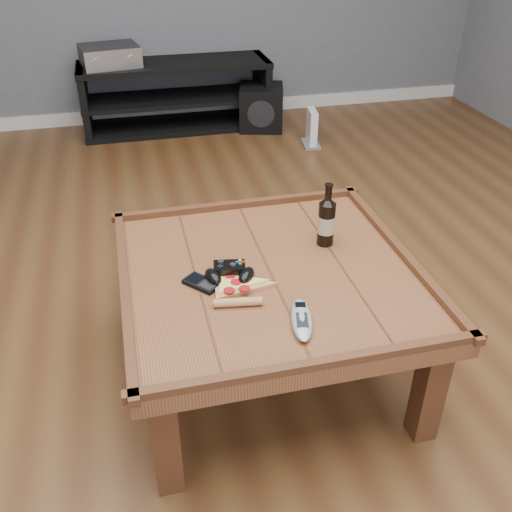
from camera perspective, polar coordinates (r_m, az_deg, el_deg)
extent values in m
plane|color=#4A2A15|center=(2.23, 1.21, -11.13)|extent=(6.00, 6.00, 0.00)
cube|color=silver|center=(4.80, -8.15, 14.11)|extent=(5.00, 0.02, 0.10)
cube|color=#5C311A|center=(1.96, 1.34, -2.22)|extent=(1.00, 1.00, 0.06)
cube|color=#452712|center=(1.76, -9.02, -17.81)|extent=(0.08, 0.08, 0.39)
cube|color=#452712|center=(1.95, 16.89, -12.78)|extent=(0.08, 0.08, 0.39)
cube|color=#452712|center=(2.39, -11.13, -2.40)|extent=(0.08, 0.08, 0.39)
cube|color=#452712|center=(2.54, 8.05, 0.14)|extent=(0.08, 0.08, 0.39)
cube|color=#452712|center=(2.35, -1.68, 5.20)|extent=(1.03, 0.03, 0.03)
cube|color=#452712|center=(1.58, 5.95, -10.72)|extent=(1.03, 0.03, 0.03)
cube|color=#452712|center=(2.10, 14.26, 0.58)|extent=(0.03, 1.03, 0.03)
cube|color=#452712|center=(1.89, -12.99, -3.08)|extent=(0.03, 1.03, 0.03)
cube|color=black|center=(4.46, -8.21, 18.43)|extent=(1.40, 0.45, 0.04)
cube|color=black|center=(4.52, -7.95, 15.36)|extent=(1.40, 0.45, 0.03)
cube|color=black|center=(4.59, -7.76, 12.86)|extent=(1.40, 0.45, 0.04)
cube|color=black|center=(4.50, -16.73, 14.53)|extent=(0.05, 0.44, 0.50)
cube|color=black|center=(4.63, 0.61, 16.31)|extent=(0.05, 0.44, 0.50)
cylinder|color=black|center=(2.07, 7.03, 3.20)|extent=(0.06, 0.06, 0.16)
cone|color=black|center=(2.03, 7.21, 5.56)|extent=(0.06, 0.06, 0.03)
cylinder|color=black|center=(2.02, 7.26, 6.30)|extent=(0.02, 0.02, 0.06)
cylinder|color=black|center=(2.00, 7.32, 7.06)|extent=(0.03, 0.03, 0.01)
cylinder|color=tan|center=(2.07, 7.03, 3.20)|extent=(0.06, 0.06, 0.07)
cube|color=black|center=(1.91, -2.68, -1.30)|extent=(0.12, 0.08, 0.04)
ellipsoid|color=black|center=(1.88, -4.32, -2.08)|extent=(0.06, 0.10, 0.04)
ellipsoid|color=black|center=(1.89, -0.96, -1.95)|extent=(0.09, 0.10, 0.04)
cylinder|color=black|center=(1.91, -3.55, -0.60)|extent=(0.02, 0.02, 0.01)
cylinder|color=black|center=(1.89, -2.32, -0.92)|extent=(0.02, 0.02, 0.01)
cylinder|color=yellow|center=(1.92, -1.63, -0.46)|extent=(0.01, 0.01, 0.01)
cylinder|color=red|center=(1.91, -1.31, -0.61)|extent=(0.01, 0.01, 0.01)
cylinder|color=#0C33CC|center=(1.91, -1.91, -0.63)|extent=(0.01, 0.01, 0.01)
cylinder|color=#0C9919|center=(1.90, -1.60, -0.79)|extent=(0.01, 0.01, 0.01)
cylinder|color=tan|center=(1.78, -1.81, -4.63)|extent=(0.16, 0.05, 0.03)
cylinder|color=#A01415|center=(1.82, -2.71, -3.45)|extent=(0.04, 0.04, 0.00)
cylinder|color=#A01415|center=(1.83, -1.15, -3.27)|extent=(0.04, 0.04, 0.00)
cylinder|color=#A01415|center=(1.86, -2.01, -2.60)|extent=(0.04, 0.04, 0.00)
cylinder|color=#A01415|center=(1.89, -2.59, -1.94)|extent=(0.04, 0.04, 0.00)
cylinder|color=#A01415|center=(1.92, -1.73, -1.42)|extent=(0.04, 0.04, 0.00)
cube|color=black|center=(1.88, -5.45, -2.72)|extent=(0.13, 0.13, 0.01)
cube|color=black|center=(1.89, -6.14, -2.23)|extent=(0.07, 0.07, 0.00)
cube|color=black|center=(1.86, -4.76, -2.83)|extent=(0.07, 0.07, 0.00)
ellipsoid|color=#999FA6|center=(1.72, 4.58, -6.36)|extent=(0.11, 0.21, 0.03)
cube|color=black|center=(1.75, 4.45, -4.89)|extent=(0.04, 0.03, 0.00)
cube|color=black|center=(1.70, 4.64, -6.39)|extent=(0.05, 0.07, 0.00)
cube|color=black|center=(4.42, -14.42, 18.85)|extent=(0.44, 0.38, 0.14)
cube|color=silver|center=(4.26, -14.00, 18.44)|extent=(0.39, 0.07, 0.14)
cylinder|color=silver|center=(4.24, -15.63, 18.14)|extent=(0.05, 0.02, 0.05)
cylinder|color=silver|center=(4.27, -12.33, 18.68)|extent=(0.05, 0.02, 0.05)
cube|color=black|center=(4.50, 0.52, 14.65)|extent=(0.39, 0.39, 0.32)
cylinder|color=black|center=(4.35, 0.50, 14.00)|extent=(0.20, 0.06, 0.20)
cube|color=slate|center=(4.23, 5.51, 11.11)|extent=(0.14, 0.22, 0.02)
cube|color=white|center=(4.18, 5.60, 12.75)|extent=(0.08, 0.19, 0.24)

